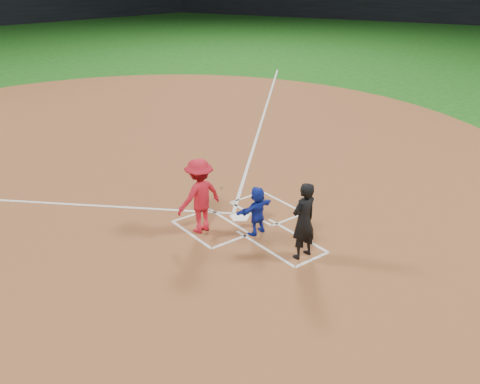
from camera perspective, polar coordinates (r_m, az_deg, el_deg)
ground at (r=14.68m, az=-0.03°, el=-2.76°), size 120.00×120.00×0.00m
home_plate_dirt at (r=19.38m, az=-10.98°, el=3.69°), size 28.00×28.00×0.01m
stadium_wall_right at (r=60.87m, az=18.65°, el=18.29°), size 31.04×52.56×3.20m
home_plate at (r=14.67m, az=-0.03°, el=-2.69°), size 0.60×0.60×0.02m
catcher at (r=13.60m, az=1.84°, el=-1.98°), size 1.23×0.51×1.29m
umpire at (r=12.50m, az=6.80°, el=-3.07°), size 0.70×0.47×1.90m
chalk_markings at (r=18.78m, az=-9.98°, el=3.12°), size 28.35×17.32×0.01m
batter_at_plate at (r=13.61m, az=-4.34°, el=-0.42°), size 1.53×0.91×1.98m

